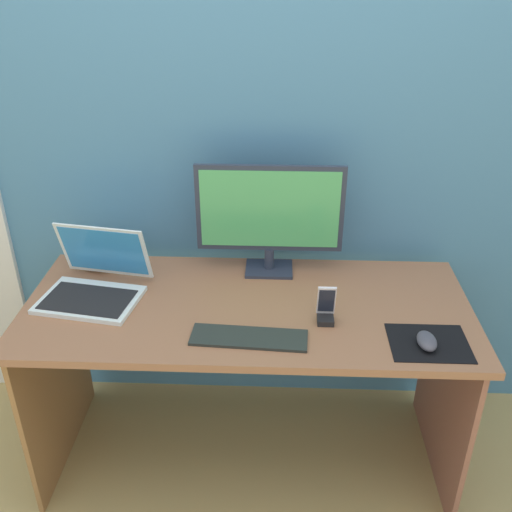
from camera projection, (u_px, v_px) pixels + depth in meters
The scene contains 10 objects.
ground_plane at pixel (249, 453), 2.37m from camera, with size 8.00×8.00×0.00m, color tan.
wall_back at pixel (253, 124), 2.14m from camera, with size 6.00×0.04×2.50m, color teal.
desk at pixel (248, 337), 2.09m from camera, with size 1.56×0.67×0.73m.
monitor at pixel (270, 215), 2.12m from camera, with size 0.54×0.14×0.43m.
laptop at pixel (94, 283), 2.05m from camera, with size 0.38×0.36×0.24m.
fishbowl at pixel (98, 251), 2.22m from camera, with size 0.15×0.15×0.15m, color silver.
keyboard_external at pixel (249, 338), 1.84m from camera, with size 0.37×0.11×0.01m, color #262C29.
mousepad at pixel (429, 343), 1.82m from camera, with size 0.25×0.20×0.00m, color black.
mouse at pixel (427, 341), 1.80m from camera, with size 0.06×0.10×0.04m, color #464550.
phone_in_dock at pixel (326, 309), 1.91m from camera, with size 0.06×0.06×0.14m.
Camera 1 is at (0.10, -1.69, 1.84)m, focal length 40.47 mm.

